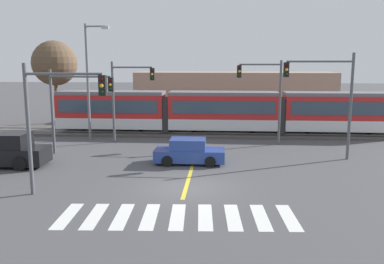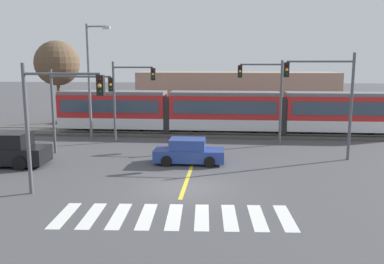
{
  "view_description": "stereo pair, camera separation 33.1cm",
  "coord_description": "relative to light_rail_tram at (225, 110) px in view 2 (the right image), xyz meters",
  "views": [
    {
      "loc": [
        1.72,
        -18.96,
        6.07
      ],
      "look_at": [
        -0.21,
        6.71,
        1.6
      ],
      "focal_mm": 38.0,
      "sensor_mm": 36.0,
      "label": 1
    },
    {
      "loc": [
        2.05,
        -18.93,
        6.07
      ],
      "look_at": [
        -0.21,
        6.71,
        1.6
      ],
      "focal_mm": 38.0,
      "sensor_mm": 36.0,
      "label": 2
    }
  ],
  "objects": [
    {
      "name": "ground_plane",
      "position": [
        -1.81,
        -14.9,
        -2.05
      ],
      "size": [
        200.0,
        200.0,
        0.0
      ],
      "primitive_type": "plane",
      "color": "#474749"
    },
    {
      "name": "track_bed",
      "position": [
        -1.81,
        0.01,
        -1.96
      ],
      "size": [
        120.0,
        4.0,
        0.18
      ],
      "primitive_type": "cube",
      "color": "#4C4742",
      "rests_on": "ground"
    },
    {
      "name": "rail_near",
      "position": [
        -1.81,
        -0.71,
        -1.82
      ],
      "size": [
        120.0,
        0.08,
        0.1
      ],
      "primitive_type": "cube",
      "color": "#939399",
      "rests_on": "track_bed"
    },
    {
      "name": "rail_far",
      "position": [
        -1.81,
        0.73,
        -1.82
      ],
      "size": [
        120.0,
        0.08,
        0.1
      ],
      "primitive_type": "cube",
      "color": "#939399",
      "rests_on": "track_bed"
    },
    {
      "name": "light_rail_tram",
      "position": [
        0.0,
        0.0,
        0.0
      ],
      "size": [
        28.0,
        2.64,
        3.43
      ],
      "color": "silver",
      "rests_on": "track_bed"
    },
    {
      "name": "crosswalk_stripe_0",
      "position": [
        -6.2,
        -18.9,
        -2.04
      ],
      "size": [
        0.72,
        2.83,
        0.01
      ],
      "primitive_type": "cube",
      "rotation": [
        0.0,
        0.0,
        0.06
      ],
      "color": "silver",
      "rests_on": "ground"
    },
    {
      "name": "crosswalk_stripe_1",
      "position": [
        -5.1,
        -18.84,
        -2.04
      ],
      "size": [
        0.72,
        2.83,
        0.01
      ],
      "primitive_type": "cube",
      "rotation": [
        0.0,
        0.0,
        0.06
      ],
      "color": "silver",
      "rests_on": "ground"
    },
    {
      "name": "crosswalk_stripe_2",
      "position": [
        -4.0,
        -18.78,
        -2.04
      ],
      "size": [
        0.72,
        2.83,
        0.01
      ],
      "primitive_type": "cube",
      "rotation": [
        0.0,
        0.0,
        0.06
      ],
      "color": "silver",
      "rests_on": "ground"
    },
    {
      "name": "crosswalk_stripe_3",
      "position": [
        -2.9,
        -18.71,
        -2.04
      ],
      "size": [
        0.72,
        2.83,
        0.01
      ],
      "primitive_type": "cube",
      "rotation": [
        0.0,
        0.0,
        0.06
      ],
      "color": "silver",
      "rests_on": "ground"
    },
    {
      "name": "crosswalk_stripe_4",
      "position": [
        -1.81,
        -18.65,
        -2.04
      ],
      "size": [
        0.72,
        2.83,
        0.01
      ],
      "primitive_type": "cube",
      "rotation": [
        0.0,
        0.0,
        0.06
      ],
      "color": "silver",
      "rests_on": "ground"
    },
    {
      "name": "crosswalk_stripe_5",
      "position": [
        -0.71,
        -18.59,
        -2.04
      ],
      "size": [
        0.72,
        2.83,
        0.01
      ],
      "primitive_type": "cube",
      "rotation": [
        0.0,
        0.0,
        0.06
      ],
      "color": "silver",
      "rests_on": "ground"
    },
    {
      "name": "crosswalk_stripe_6",
      "position": [
        0.39,
        -18.53,
        -2.04
      ],
      "size": [
        0.72,
        2.83,
        0.01
      ],
      "primitive_type": "cube",
      "rotation": [
        0.0,
        0.0,
        0.06
      ],
      "color": "silver",
      "rests_on": "ground"
    },
    {
      "name": "crosswalk_stripe_7",
      "position": [
        1.49,
        -18.47,
        -2.04
      ],
      "size": [
        0.72,
        2.83,
        0.01
      ],
      "primitive_type": "cube",
      "rotation": [
        0.0,
        0.0,
        0.06
      ],
      "color": "silver",
      "rests_on": "ground"
    },
    {
      "name": "crosswalk_stripe_8",
      "position": [
        2.59,
        -18.4,
        -2.04
      ],
      "size": [
        0.72,
        2.83,
        0.01
      ],
      "primitive_type": "cube",
      "rotation": [
        0.0,
        0.0,
        0.06
      ],
      "color": "silver",
      "rests_on": "ground"
    },
    {
      "name": "lane_centre_line",
      "position": [
        -1.81,
        -9.32,
        -2.04
      ],
      "size": [
        0.2,
        14.66,
        0.01
      ],
      "primitive_type": "cube",
      "color": "gold",
      "rests_on": "ground"
    },
    {
      "name": "sedan_crossing",
      "position": [
        -2.04,
        -10.07,
        -1.35
      ],
      "size": [
        4.21,
        1.94,
        1.52
      ],
      "color": "#284293",
      "rests_on": "ground"
    },
    {
      "name": "pickup_truck",
      "position": [
        -12.89,
        -11.55,
        -1.2
      ],
      "size": [
        5.47,
        2.38,
        1.98
      ],
      "color": "black",
      "rests_on": "ground"
    },
    {
      "name": "traffic_light_near_left",
      "position": [
        -7.56,
        -16.38,
        1.91
      ],
      "size": [
        3.75,
        0.38,
        6.02
      ],
      "color": "#515459",
      "rests_on": "ground"
    },
    {
      "name": "traffic_light_mid_left",
      "position": [
        -9.77,
        -8.04,
        1.67
      ],
      "size": [
        4.25,
        0.38,
        5.59
      ],
      "color": "#515459",
      "rests_on": "ground"
    },
    {
      "name": "traffic_light_far_left",
      "position": [
        -7.2,
        -4.02,
        1.94
      ],
      "size": [
        3.25,
        0.38,
        6.08
      ],
      "color": "#515459",
      "rests_on": "ground"
    },
    {
      "name": "traffic_light_mid_right",
      "position": [
        6.44,
        -8.26,
        2.29
      ],
      "size": [
        4.25,
        0.38,
        6.61
      ],
      "color": "#515459",
      "rests_on": "ground"
    },
    {
      "name": "traffic_light_far_right",
      "position": [
        3.05,
        -3.93,
        2.05
      ],
      "size": [
        3.25,
        0.38,
        6.18
      ],
      "color": "#515459",
      "rests_on": "ground"
    },
    {
      "name": "street_lamp_west",
      "position": [
        -10.34,
        -2.97,
        2.95
      ],
      "size": [
        1.9,
        0.28,
        8.9
      ],
      "color": "slate",
      "rests_on": "ground"
    },
    {
      "name": "bare_tree_far_west",
      "position": [
        -16.53,
        5.27,
        3.85
      ],
      "size": [
        4.38,
        4.38,
        8.11
      ],
      "color": "brown",
      "rests_on": "ground"
    },
    {
      "name": "building_backdrop_far",
      "position": [
        1.17,
        10.95,
        0.43
      ],
      "size": [
        21.11,
        6.0,
        4.95
      ],
      "primitive_type": "cube",
      "color": "gray",
      "rests_on": "ground"
    }
  ]
}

